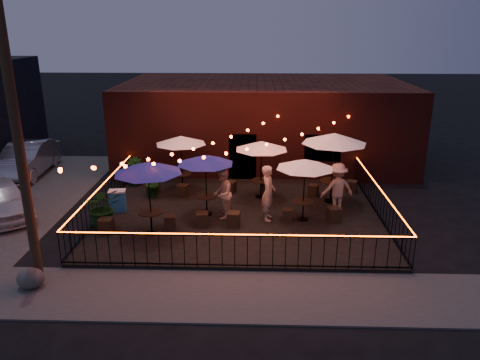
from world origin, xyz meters
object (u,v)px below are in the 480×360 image
at_px(utility_pole, 18,139).
at_px(boulder, 31,278).
at_px(cafe_table_5, 334,139).
at_px(cafe_table_4, 305,165).
at_px(cafe_table_2, 206,160).
at_px(cafe_table_3, 261,146).
at_px(cafe_table_0, 148,169).
at_px(cafe_table_1, 181,141).
at_px(cooler, 118,201).

bearing_deg(utility_pole, boulder, -89.59).
distance_m(utility_pole, cafe_table_5, 10.81).
bearing_deg(cafe_table_4, cafe_table_2, 173.79).
distance_m(cafe_table_2, cafe_table_3, 2.71).
bearing_deg(cafe_table_5, cafe_table_0, -153.75).
xyz_separation_m(cafe_table_0, cafe_table_1, (0.38, 4.31, -0.14)).
bearing_deg(cafe_table_0, cafe_table_4, 14.34).
height_order(cafe_table_0, cafe_table_2, cafe_table_0).
distance_m(cafe_table_1, cafe_table_4, 5.60).
distance_m(cafe_table_4, cooler, 6.97).
bearing_deg(cafe_table_1, cafe_table_2, -64.13).
xyz_separation_m(utility_pole, cafe_table_0, (2.55, 2.82, -1.61)).
height_order(cafe_table_3, cafe_table_4, cafe_table_3).
relative_size(cafe_table_0, boulder, 3.12).
xyz_separation_m(utility_pole, cafe_table_1, (2.93, 7.13, -1.75)).
relative_size(cafe_table_0, cooler, 3.11).
bearing_deg(cafe_table_5, cafe_table_1, 168.86).
bearing_deg(cafe_table_2, cafe_table_3, 43.09).
height_order(cafe_table_1, cooler, cafe_table_1).
relative_size(cafe_table_5, boulder, 3.38).
distance_m(cafe_table_3, cooler, 5.79).
height_order(cooler, boulder, cooler).
distance_m(cafe_table_2, cooler, 3.70).
relative_size(cafe_table_3, cafe_table_4, 1.15).
xyz_separation_m(cafe_table_3, cafe_table_4, (1.47, -2.23, -0.07)).
xyz_separation_m(utility_pole, cafe_table_5, (8.91, 5.96, -1.36)).
distance_m(cafe_table_1, cafe_table_5, 6.11).
height_order(cafe_table_5, cooler, cafe_table_5).
xyz_separation_m(cafe_table_5, boulder, (-8.91, -6.41, -2.32)).
bearing_deg(utility_pole, cafe_table_4, 28.31).
bearing_deg(cafe_table_3, cooler, -162.68).
bearing_deg(cooler, cafe_table_2, -12.69).
relative_size(utility_pole, cafe_table_5, 2.94).
bearing_deg(boulder, cooler, 80.14).
bearing_deg(cafe_table_3, cafe_table_2, -136.91).
relative_size(cafe_table_2, cafe_table_3, 0.97).
height_order(cafe_table_3, boulder, cafe_table_3).
xyz_separation_m(cafe_table_0, cafe_table_3, (3.64, 3.53, -0.14)).
xyz_separation_m(cafe_table_4, cafe_table_5, (1.25, 1.83, 0.46)).
height_order(utility_pole, boulder, utility_pole).
bearing_deg(boulder, cafe_table_5, 35.75).
bearing_deg(cafe_table_0, utility_pole, -132.14).
height_order(cafe_table_1, cafe_table_3, cafe_table_3).
relative_size(cafe_table_3, boulder, 3.42).
relative_size(cafe_table_2, boulder, 3.31).
relative_size(cafe_table_2, cafe_table_5, 0.98).
xyz_separation_m(cafe_table_0, cooler, (-1.65, 1.88, -1.83)).
relative_size(cafe_table_5, cooler, 3.37).
bearing_deg(cafe_table_2, cafe_table_1, 115.87).
distance_m(cafe_table_2, cafe_table_4, 3.47).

